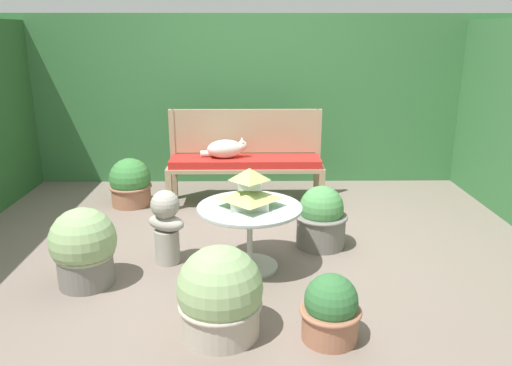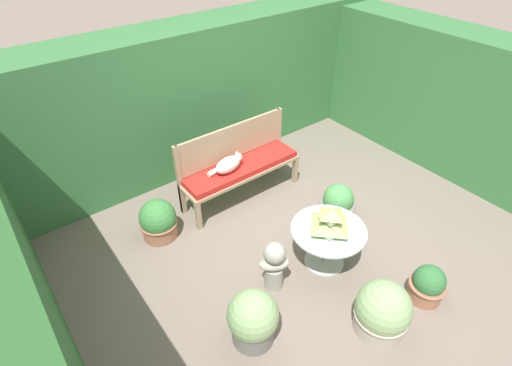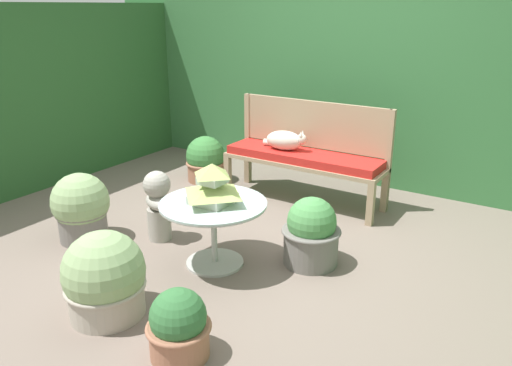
# 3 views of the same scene
# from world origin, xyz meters

# --- Properties ---
(ground) EXTENTS (30.00, 30.00, 0.00)m
(ground) POSITION_xyz_m (0.00, 0.00, 0.00)
(ground) COLOR #75665B
(foliage_hedge_back) EXTENTS (6.40, 0.76, 1.96)m
(foliage_hedge_back) POSITION_xyz_m (0.00, 2.28, 0.98)
(foliage_hedge_back) COLOR #38703D
(foliage_hedge_back) RESTS_ON ground
(foliage_hedge_left) EXTENTS (0.70, 3.50, 1.89)m
(foliage_hedge_left) POSITION_xyz_m (-2.85, 0.15, 0.94)
(foliage_hedge_left) COLOR #285628
(foliage_hedge_left) RESTS_ON ground
(garden_bench) EXTENTS (1.61, 0.44, 0.51)m
(garden_bench) POSITION_xyz_m (-0.02, 1.05, 0.43)
(garden_bench) COLOR tan
(garden_bench) RESTS_ON ground
(bench_backrest) EXTENTS (1.61, 0.06, 0.98)m
(bench_backrest) POSITION_xyz_m (-0.02, 1.25, 0.70)
(bench_backrest) COLOR tan
(bench_backrest) RESTS_ON ground
(cat) EXTENTS (0.49, 0.24, 0.21)m
(cat) POSITION_xyz_m (-0.22, 1.04, 0.60)
(cat) COLOR silver
(cat) RESTS_ON garden_bench
(patio_table) EXTENTS (0.79, 0.79, 0.50)m
(patio_table) POSITION_xyz_m (0.02, -0.45, 0.40)
(patio_table) COLOR #B7B7B2
(patio_table) RESTS_ON ground
(pagoda_birdhouse) EXTENTS (0.37, 0.37, 0.30)m
(pagoda_birdhouse) POSITION_xyz_m (0.02, -0.45, 0.63)
(pagoda_birdhouse) COLOR #B2BCA8
(pagoda_birdhouse) RESTS_ON patio_table
(garden_bust) EXTENTS (0.36, 0.31, 0.60)m
(garden_bust) POSITION_xyz_m (-0.63, -0.35, 0.32)
(garden_bust) COLOR #A39E93
(garden_bust) RESTS_ON ground
(potted_plant_table_far) EXTENTS (0.45, 0.45, 0.53)m
(potted_plant_table_far) POSITION_xyz_m (0.63, -0.04, 0.25)
(potted_plant_table_far) COLOR slate
(potted_plant_table_far) RESTS_ON ground
(potted_plant_hedge_corner) EXTENTS (0.47, 0.47, 0.58)m
(potted_plant_hedge_corner) POSITION_xyz_m (-1.16, -0.70, 0.28)
(potted_plant_hedge_corner) COLOR slate
(potted_plant_hedge_corner) RESTS_ON ground
(potted_plant_path_edge) EXTENTS (0.51, 0.51, 0.56)m
(potted_plant_path_edge) POSITION_xyz_m (-0.15, -1.34, 0.25)
(potted_plant_path_edge) COLOR #ADA393
(potted_plant_path_edge) RESTS_ON ground
(potted_plant_table_near) EXTENTS (0.44, 0.44, 0.50)m
(potted_plant_table_near) POSITION_xyz_m (-1.23, 1.04, 0.23)
(potted_plant_table_near) COLOR #9E664C
(potted_plant_table_near) RESTS_ON ground
(potted_plant_bench_left) EXTENTS (0.37, 0.37, 0.41)m
(potted_plant_bench_left) POSITION_xyz_m (0.50, -1.40, 0.19)
(potted_plant_bench_left) COLOR #9E664C
(potted_plant_bench_left) RESTS_ON ground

